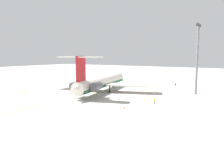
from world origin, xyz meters
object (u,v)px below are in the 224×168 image
(main_jetliner, at_px, (101,82))
(ground_crew_near_tail, at_px, (155,100))
(ground_crew_portside, at_px, (175,84))
(safety_cone_nose, at_px, (124,107))
(light_mast, at_px, (197,56))
(ground_crew_near_nose, at_px, (25,92))

(main_jetliner, relative_size, ground_crew_near_tail, 24.05)
(ground_crew_portside, bearing_deg, ground_crew_near_tail, 166.40)
(ground_crew_near_tail, bearing_deg, main_jetliner, -74.85)
(safety_cone_nose, relative_size, light_mast, 0.02)
(main_jetliner, distance_m, ground_crew_portside, 30.34)
(main_jetliner, height_order, light_mast, light_mast)
(ground_crew_portside, bearing_deg, safety_cone_nose, 158.79)
(ground_crew_near_nose, bearing_deg, light_mast, 169.48)
(light_mast, bearing_deg, safety_cone_nose, -16.76)
(ground_crew_near_nose, bearing_deg, main_jetliner, -177.69)
(main_jetliner, relative_size, safety_cone_nose, 75.19)
(light_mast, bearing_deg, ground_crew_portside, -137.99)
(main_jetliner, xyz_separation_m, safety_cone_nose, (16.75, 18.92, -3.05))
(ground_crew_near_tail, xyz_separation_m, light_mast, (-21.71, 4.79, 11.12))
(ground_crew_near_tail, distance_m, safety_cone_nose, 9.15)
(ground_crew_near_nose, bearing_deg, safety_cone_nose, 136.39)
(ground_crew_portside, xyz_separation_m, light_mast, (11.81, 10.64, 11.05))
(main_jetliner, bearing_deg, safety_cone_nose, -145.70)
(ground_crew_near_nose, distance_m, safety_cone_nose, 35.19)
(ground_crew_near_tail, height_order, safety_cone_nose, ground_crew_near_tail)
(ground_crew_near_nose, height_order, ground_crew_portside, ground_crew_portside)
(ground_crew_near_tail, xyz_separation_m, ground_crew_portside, (-33.52, -5.84, 0.07))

